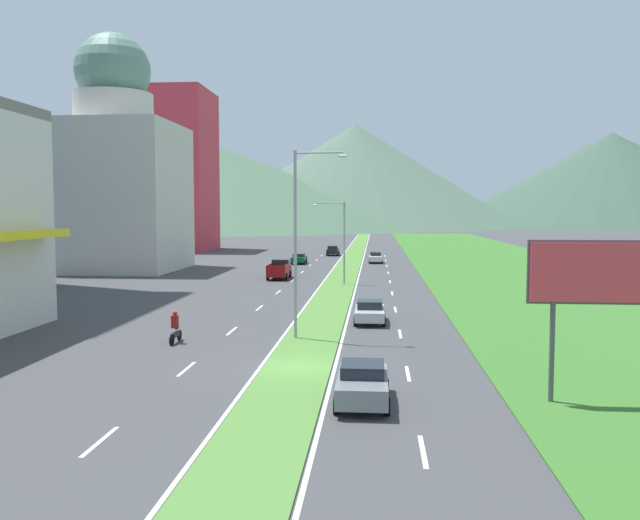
{
  "coord_description": "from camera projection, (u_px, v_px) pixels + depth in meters",
  "views": [
    {
      "loc": [
        3.62,
        -30.21,
        7.36
      ],
      "look_at": [
        -1.12,
        25.74,
        3.12
      ],
      "focal_mm": 37.06,
      "sensor_mm": 36.0,
      "label": 1
    }
  ],
  "objects": [
    {
      "name": "billboard_roadside",
      "position": [
        611.0,
        280.0,
        24.68
      ],
      "size": [
        6.16,
        0.28,
        6.25
      ],
      "color": "#4C4C51",
      "rests_on": "ground_plane"
    },
    {
      "name": "lane_dash_right_2",
      "position": [
        408.0,
        374.0,
        29.74
      ],
      "size": [
        0.16,
        2.8,
        0.01
      ],
      "primitive_type": "cube",
      "color": "silver",
      "rests_on": "ground_plane"
    },
    {
      "name": "lane_dash_right_1",
      "position": [
        423.0,
        451.0,
        20.16
      ],
      "size": [
        0.16,
        2.8,
        0.01
      ],
      "primitive_type": "cube",
      "color": "silver",
      "rests_on": "ground_plane"
    },
    {
      "name": "lane_dash_right_7",
      "position": [
        388.0,
        273.0,
        77.65
      ],
      "size": [
        0.16,
        2.8,
        0.01
      ],
      "primitive_type": "cube",
      "color": "silver",
      "rests_on": "ground_plane"
    },
    {
      "name": "car_0",
      "position": [
        362.0,
        383.0,
        25.09
      ],
      "size": [
        2.04,
        4.26,
        1.54
      ],
      "rotation": [
        0.0,
        0.0,
        -1.57
      ],
      "color": "slate",
      "rests_on": "ground_plane"
    },
    {
      "name": "lane_dash_right_8",
      "position": [
        387.0,
        266.0,
        87.23
      ],
      "size": [
        0.16,
        2.8,
        0.01
      ],
      "primitive_type": "cube",
      "color": "silver",
      "rests_on": "ground_plane"
    },
    {
      "name": "lane_dash_left_4",
      "position": [
        259.0,
        308.0,
        49.76
      ],
      "size": [
        0.16,
        2.8,
        0.01
      ],
      "primitive_type": "cube",
      "color": "silver",
      "rests_on": "ground_plane"
    },
    {
      "name": "lane_dash_right_4",
      "position": [
        395.0,
        310.0,
        48.9
      ],
      "size": [
        0.16,
        2.8,
        0.01
      ],
      "primitive_type": "cube",
      "color": "silver",
      "rests_on": "ground_plane"
    },
    {
      "name": "lane_dash_right_10",
      "position": [
        385.0,
        256.0,
        106.39
      ],
      "size": [
        0.16,
        2.8,
        0.01
      ],
      "primitive_type": "cube",
      "color": "silver",
      "rests_on": "ground_plane"
    },
    {
      "name": "grass_median",
      "position": [
        349.0,
        264.0,
        90.49
      ],
      "size": [
        3.2,
        240.0,
        0.06
      ],
      "primitive_type": "cube",
      "color": "#518438",
      "rests_on": "ground_plane"
    },
    {
      "name": "car_2",
      "position": [
        299.0,
        258.0,
        90.75
      ],
      "size": [
        1.88,
        4.62,
        1.41
      ],
      "rotation": [
        0.0,
        0.0,
        1.57
      ],
      "color": "#0C5128",
      "rests_on": "ground_plane"
    },
    {
      "name": "car_3",
      "position": [
        370.0,
        312.0,
        43.13
      ],
      "size": [
        2.03,
        4.23,
        1.46
      ],
      "rotation": [
        0.0,
        0.0,
        -1.57
      ],
      "color": "#B2B2B7",
      "rests_on": "ground_plane"
    },
    {
      "name": "lane_dash_left_9",
      "position": [
        317.0,
        260.0,
        97.67
      ],
      "size": [
        0.16,
        2.8,
        0.01
      ],
      "primitive_type": "cube",
      "color": "silver",
      "rests_on": "ground_plane"
    },
    {
      "name": "lane_dash_left_1",
      "position": [
        100.0,
        441.0,
        21.02
      ],
      "size": [
        0.16,
        2.8,
        0.01
      ],
      "primitive_type": "cube",
      "color": "silver",
      "rests_on": "ground_plane"
    },
    {
      "name": "hill_far_left",
      "position": [
        203.0,
        185.0,
        276.57
      ],
      "size": [
        197.76,
        197.76,
        36.19
      ],
      "primitive_type": "cone",
      "color": "#47664C",
      "rests_on": "ground_plane"
    },
    {
      "name": "lane_dash_left_3",
      "position": [
        232.0,
        331.0,
        40.18
      ],
      "size": [
        0.16,
        2.8,
        0.01
      ],
      "primitive_type": "cube",
      "color": "silver",
      "rests_on": "ground_plane"
    },
    {
      "name": "lane_dash_left_10",
      "position": [
        322.0,
        256.0,
        107.25
      ],
      "size": [
        0.16,
        2.8,
        0.01
      ],
      "primitive_type": "cube",
      "color": "silver",
      "rests_on": "ground_plane"
    },
    {
      "name": "motorcycle_rider",
      "position": [
        175.0,
        330.0,
        36.61
      ],
      "size": [
        0.36,
        2.0,
        1.8
      ],
      "rotation": [
        0.0,
        0.0,
        1.57
      ],
      "color": "black",
      "rests_on": "ground_plane"
    },
    {
      "name": "lane_dash_right_9",
      "position": [
        386.0,
        260.0,
        96.81
      ],
      "size": [
        0.16,
        2.8,
        0.01
      ],
      "primitive_type": "cube",
      "color": "silver",
      "rests_on": "ground_plane"
    },
    {
      "name": "pickup_truck_0",
      "position": [
        280.0,
        269.0,
        71.13
      ],
      "size": [
        2.18,
        5.4,
        2.0
      ],
      "rotation": [
        0.0,
        0.0,
        1.57
      ],
      "color": "maroon",
      "rests_on": "ground_plane"
    },
    {
      "name": "ground_plane",
      "position": [
        297.0,
        368.0,
        30.88
      ],
      "size": [
        600.0,
        600.0,
        0.0
      ],
      "primitive_type": "plane",
      "color": "#424244"
    },
    {
      "name": "car_1",
      "position": [
        333.0,
        251.0,
        107.37
      ],
      "size": [
        2.02,
        4.24,
        1.6
      ],
      "rotation": [
        0.0,
        0.0,
        1.57
      ],
      "color": "black",
      "rests_on": "ground_plane"
    },
    {
      "name": "domed_building",
      "position": [
        115.0,
        175.0,
        80.75
      ],
      "size": [
        15.34,
        15.34,
        28.69
      ],
      "color": "beige",
      "rests_on": "ground_plane"
    },
    {
      "name": "lane_dash_left_8",
      "position": [
        310.0,
        265.0,
        88.09
      ],
      "size": [
        0.16,
        2.8,
        0.01
      ],
      "primitive_type": "cube",
      "color": "silver",
      "rests_on": "ground_plane"
    },
    {
      "name": "edge_line_median_right",
      "position": [
        362.0,
        264.0,
        90.35
      ],
      "size": [
        0.16,
        240.0,
        0.01
      ],
      "primitive_type": "cube",
      "color": "silver",
      "rests_on": "ground_plane"
    },
    {
      "name": "lane_dash_right_5",
      "position": [
        392.0,
        293.0,
        58.49
      ],
      "size": [
        0.16,
        2.8,
        0.01
      ],
      "primitive_type": "cube",
      "color": "silver",
      "rests_on": "ground_plane"
    },
    {
      "name": "street_lamp_near",
      "position": [
        301.0,
        233.0,
        37.34
      ],
      "size": [
        3.09,
        0.36,
        10.71
      ],
      "color": "#99999E",
      "rests_on": "ground_plane"
    },
    {
      "name": "hill_far_right",
      "position": [
        610.0,
        180.0,
        297.04
      ],
      "size": [
        151.53,
        151.53,
        42.19
      ],
      "primitive_type": "cone",
      "color": "#3D5647",
      "rests_on": "ground_plane"
    },
    {
      "name": "street_lamp_mid",
      "position": [
        340.0,
        236.0,
        65.41
      ],
      "size": [
        3.23,
        0.28,
        8.22
      ],
      "color": "#99999E",
      "rests_on": "ground_plane"
    },
    {
      "name": "hill_far_center",
      "position": [
        355.0,
        176.0,
        289.41
      ],
      "size": [
        144.64,
        144.64,
        44.73
      ],
      "primitive_type": "cone",
      "color": "#516B56",
      "rests_on": "ground_plane"
    },
    {
      "name": "lane_dash_right_3",
      "position": [
        400.0,
        334.0,
        39.32
      ],
      "size": [
        0.16,
        2.8,
        0.01
      ],
      "primitive_type": "cube",
      "color": "silver",
      "rests_on": "ground_plane"
    },
    {
      "name": "edge_line_median_left",
      "position": [
        336.0,
        264.0,
        90.64
      ],
      "size": [
        0.16,
        240.0,
        0.01
      ],
      "primitive_type": "cube",
      "color": "silver",
      "rests_on": "ground_plane"
    },
    {
      "name": "lane_dash_left_5",
      "position": [
        278.0,
        292.0,
        59.34
      ],
      "size": [
        0.16,
        2.8,
        0.01
      ],
      "primitive_type": "cube",
      "color": "silver",
      "rests_on": "ground_plane"
    },
    {
      "name": "grass_verge_right",
      "position": [
        502.0,
        265.0,
        88.76
      ],
      "size": [
        24.0,
        240.0,
        0.06
      ],
      "primitive_type": "cube",
      "color": "#387028",
      "rests_on": "ground_plane"
    },
    {
      "name": "lane_dash_right_6",
      "position": [
        390.0,
        282.0,
        68.07
      ],
      "size": [
        0.16,
        2.8,
        0.01
      ],
      "primitive_type": "cube",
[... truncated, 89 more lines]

